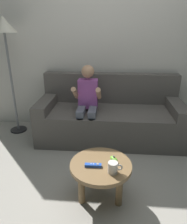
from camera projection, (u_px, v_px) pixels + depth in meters
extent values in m
plane|color=#9E998E|center=(103.00, 197.00, 1.96)|extent=(8.27, 8.27, 0.00)
cube|color=beige|center=(109.00, 44.00, 2.97)|extent=(4.14, 0.05, 2.50)
cube|color=#56514C|center=(109.00, 124.00, 2.94)|extent=(1.92, 0.80, 0.43)
cube|color=#56514C|center=(110.00, 88.00, 3.08)|extent=(1.92, 0.16, 0.43)
cube|color=#56514C|center=(47.00, 103.00, 2.91)|extent=(0.18, 0.80, 0.13)
cube|color=#56514C|center=(176.00, 107.00, 2.77)|extent=(0.18, 0.80, 0.13)
cylinder|color=slate|center=(80.00, 135.00, 2.65)|extent=(0.08, 0.08, 0.43)
cylinder|color=slate|center=(92.00, 135.00, 2.64)|extent=(0.08, 0.08, 0.43)
cube|color=slate|center=(81.00, 111.00, 2.70)|extent=(0.09, 0.31, 0.09)
cube|color=slate|center=(93.00, 112.00, 2.68)|extent=(0.09, 0.31, 0.09)
cube|color=#994C9E|center=(88.00, 94.00, 2.76)|extent=(0.25, 0.15, 0.38)
cylinder|color=tan|center=(75.00, 93.00, 2.63)|extent=(0.06, 0.27, 0.22)
cylinder|color=tan|center=(99.00, 94.00, 2.61)|extent=(0.06, 0.27, 0.22)
sphere|color=tan|center=(88.00, 71.00, 2.65)|extent=(0.16, 0.16, 0.16)
cylinder|color=brown|center=(101.00, 166.00, 1.81)|extent=(0.53, 0.53, 0.04)
cylinder|color=brown|center=(81.00, 186.00, 1.85)|extent=(0.06, 0.06, 0.35)
cylinder|color=brown|center=(119.00, 188.00, 1.82)|extent=(0.06, 0.06, 0.35)
cylinder|color=brown|center=(101.00, 172.00, 2.03)|extent=(0.06, 0.06, 0.35)
cube|color=blue|center=(93.00, 165.00, 1.76)|extent=(0.14, 0.04, 0.02)
cylinder|color=#99999E|center=(98.00, 164.00, 1.76)|extent=(0.02, 0.02, 0.00)
cylinder|color=silver|center=(94.00, 164.00, 1.76)|extent=(0.01, 0.01, 0.00)
cylinder|color=silver|center=(91.00, 164.00, 1.76)|extent=(0.01, 0.01, 0.00)
ellipsoid|color=#72C638|center=(114.00, 159.00, 1.83)|extent=(0.09, 0.10, 0.04)
cylinder|color=#4C4C51|center=(114.00, 157.00, 1.82)|extent=(0.02, 0.02, 0.01)
cylinder|color=silver|center=(113.00, 168.00, 1.68)|extent=(0.08, 0.08, 0.09)
torus|color=silver|center=(119.00, 167.00, 1.67)|extent=(0.06, 0.01, 0.06)
cylinder|color=black|center=(19.00, 130.00, 3.23)|extent=(0.24, 0.24, 0.02)
cylinder|color=slate|center=(12.00, 85.00, 2.97)|extent=(0.03, 0.03, 1.39)
cone|color=beige|center=(3.00, 24.00, 2.67)|extent=(0.32, 0.32, 0.20)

